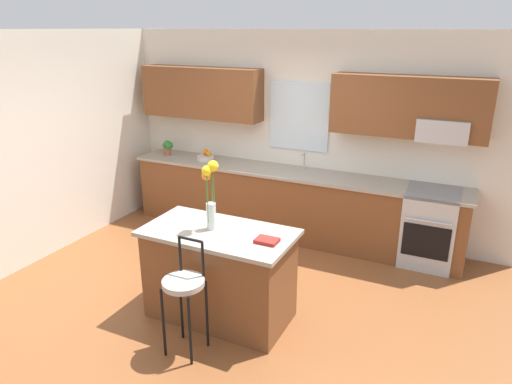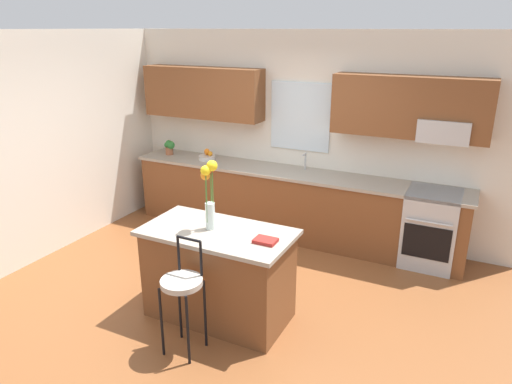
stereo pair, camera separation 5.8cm
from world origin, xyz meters
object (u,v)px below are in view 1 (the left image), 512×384
kitchen_island (220,274)px  oven_range (429,228)px  fruit_bowl_oranges (206,156)px  potted_plant_small (168,147)px  bar_stool_near (184,287)px  cookbook (267,241)px  flower_vase (210,188)px

kitchen_island → oven_range: bearing=50.4°
fruit_bowl_oranges → potted_plant_small: (-0.65, -0.01, 0.07)m
bar_stool_near → fruit_bowl_oranges: bearing=117.7°
oven_range → cookbook: bearing=-119.7°
oven_range → cookbook: (-1.19, -2.09, 0.48)m
flower_vase → bar_stool_near: bearing=-82.5°
potted_plant_small → oven_range: bearing=-0.3°
oven_range → fruit_bowl_oranges: fruit_bowl_oranges is taller
cookbook → kitchen_island: bearing=176.9°
kitchen_island → cookbook: (0.51, -0.03, 0.47)m
oven_range → bar_stool_near: (-1.70, -2.65, 0.18)m
flower_vase → cookbook: (0.59, -0.04, -0.39)m
kitchen_island → bar_stool_near: 0.62m
flower_vase → cookbook: size_ratio=3.36×
oven_range → bar_stool_near: 3.16m
oven_range → flower_vase: size_ratio=1.37×
fruit_bowl_oranges → oven_range: bearing=-0.5°
kitchen_island → bar_stool_near: bar_stool_near is taller
kitchen_island → fruit_bowl_oranges: fruit_bowl_oranges is taller
kitchen_island → bar_stool_near: bearing=-90.0°
oven_range → fruit_bowl_oranges: bearing=179.5°
oven_range → cookbook: cookbook is taller
bar_stool_near → fruit_bowl_oranges: 3.05m
bar_stool_near → cookbook: bearing=47.9°
bar_stool_near → flower_vase: 0.93m
flower_vase → potted_plant_small: 2.88m
oven_range → bar_stool_near: bearing=-122.7°
oven_range → potted_plant_small: size_ratio=4.21×
bar_stool_near → fruit_bowl_oranges: (-1.41, 2.68, 0.34)m
flower_vase → potted_plant_small: (-1.98, 2.07, -0.28)m
cookbook → potted_plant_small: bearing=140.6°
oven_range → kitchen_island: size_ratio=0.64×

